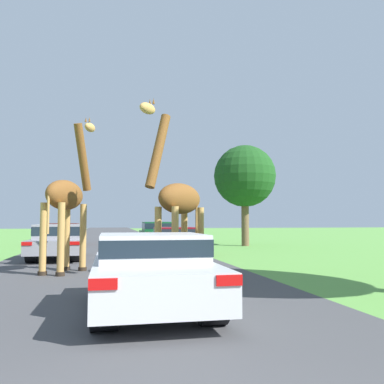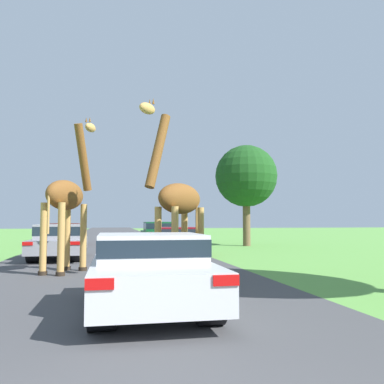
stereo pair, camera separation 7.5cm
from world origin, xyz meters
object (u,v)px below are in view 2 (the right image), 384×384
Objects in this scene: car_verge_right at (60,240)px; tree_centre_back at (246,177)px; giraffe_near_road at (177,201)px; giraffe_companion at (68,199)px; car_queue_left at (158,232)px; car_lead_maroon at (150,269)px; car_queue_right at (176,239)px; car_far_ahead at (66,233)px.

tree_centre_back reaches higher than car_verge_right.
tree_centre_back is (6.19, 11.99, 2.13)m from giraffe_near_road.
giraffe_companion reaches higher than car_queue_left.
car_lead_maroon is 0.98× the size of car_queue_right.
giraffe_companion reaches higher than car_far_ahead.
car_far_ahead is at bearing 162.19° from tree_centre_back.
tree_centre_back reaches higher than giraffe_near_road.
car_queue_left is 0.77× the size of tree_centre_back.
car_queue_left is at bearing 98.10° from giraffe_companion.
giraffe_companion reaches higher than giraffe_near_road.
giraffe_near_road reaches higher than car_verge_right.
car_queue_right is at bearing 78.71° from car_lead_maroon.
car_far_ahead is (-5.72, 1.30, -0.04)m from car_queue_left.
giraffe_companion is 6.02m from car_lead_maroon.
car_verge_right is at bearing -85.48° from car_far_ahead.
car_queue_left is at bearing 60.15° from car_verge_right.
car_queue_right is at bearing -90.09° from car_queue_left.
car_far_ahead is (-3.45, 19.91, 0.04)m from car_lead_maroon.
car_lead_maroon is at bearing 121.98° from giraffe_near_road.
car_far_ahead is (-1.51, 14.40, -1.43)m from giraffe_companion.
car_verge_right is 0.74× the size of tree_centre_back.
car_lead_maroon is at bearing -75.04° from car_verge_right.
car_queue_right is 0.67× the size of tree_centre_back.
tree_centre_back is (5.12, -2.18, 3.43)m from car_queue_left.
giraffe_near_road is at bearing -94.32° from car_queue_left.
car_lead_maroon is 11.53m from car_queue_right.
tree_centre_back is (9.33, 10.92, 2.04)m from giraffe_companion.
giraffe_companion is 4.77m from car_verge_right.
giraffe_companion is at bearing -107.82° from car_queue_left.
giraffe_companion is 0.80× the size of tree_centre_back.
giraffe_companion is 1.22× the size of car_lead_maroon.
giraffe_near_road is 1.01× the size of car_far_ahead.
car_queue_right is 5.10m from car_verge_right.
giraffe_companion is 1.05× the size of car_queue_left.
car_far_ahead is 9.94m from car_verge_right.
tree_centre_back is (10.84, -3.48, 3.47)m from car_far_ahead.
car_far_ahead is at bearing 121.91° from giraffe_companion.
car_far_ahead reaches higher than car_lead_maroon.
giraffe_companion is 14.51m from tree_centre_back.
car_far_ahead is 1.05× the size of car_verge_right.
car_queue_left is 9.92m from car_verge_right.
car_queue_right is 0.87× the size of car_far_ahead.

